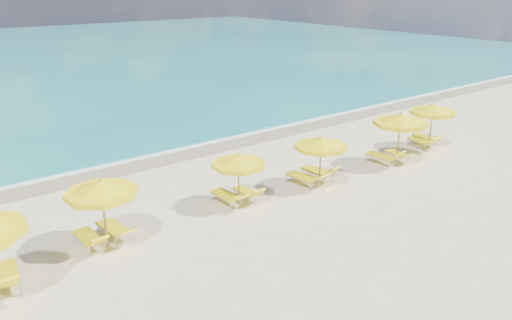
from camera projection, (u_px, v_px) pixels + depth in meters
ground_plane at (278, 198)px, 20.23m from camera, size 120.00×120.00×0.00m
ocean at (4, 59)px, 56.03m from camera, size 120.00×80.00×0.30m
wet_sand_band at (187, 151)px, 25.75m from camera, size 120.00×2.60×0.01m
foam_line at (179, 147)px, 26.35m from camera, size 120.00×1.20×0.03m
whitecap_near at (16, 130)px, 29.47m from camera, size 14.00×0.36×0.05m
whitecap_far at (170, 83)px, 42.71m from camera, size 18.00×0.30×0.05m
umbrella_2 at (101, 189)px, 15.94m from camera, size 2.92×2.92×2.38m
umbrella_3 at (238, 161)px, 19.00m from camera, size 2.77×2.77×2.13m
umbrella_4 at (321, 143)px, 20.73m from camera, size 2.45×2.45×2.26m
umbrella_5 at (401, 120)px, 23.15m from camera, size 2.79×2.79×2.58m
umbrella_6 at (433, 109)px, 25.67m from camera, size 2.49×2.49×2.40m
lounger_1_right at (7, 280)px, 14.25m from camera, size 0.95×2.03×0.94m
lounger_2_left at (89, 241)px, 16.39m from camera, size 0.68×1.81×0.82m
lounger_2_right at (114, 232)px, 17.02m from camera, size 0.81×1.95×0.72m
lounger_3_left at (227, 199)px, 19.57m from camera, size 0.73×1.88×0.74m
lounger_3_right at (247, 195)px, 19.98m from camera, size 0.59×1.59×0.78m
lounger_4_left at (303, 180)px, 21.37m from camera, size 0.92×2.03×0.81m
lounger_4_right at (318, 174)px, 22.01m from camera, size 0.78×1.91×0.93m
lounger_5_left at (382, 159)px, 23.85m from camera, size 0.78×1.91×0.92m
lounger_5_right at (397, 156)px, 24.38m from camera, size 0.83×1.73×0.63m
lounger_6_left at (421, 144)px, 26.15m from camera, size 0.92×1.88×0.88m
lounger_6_right at (425, 140)px, 26.88m from camera, size 0.83×1.81×0.76m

